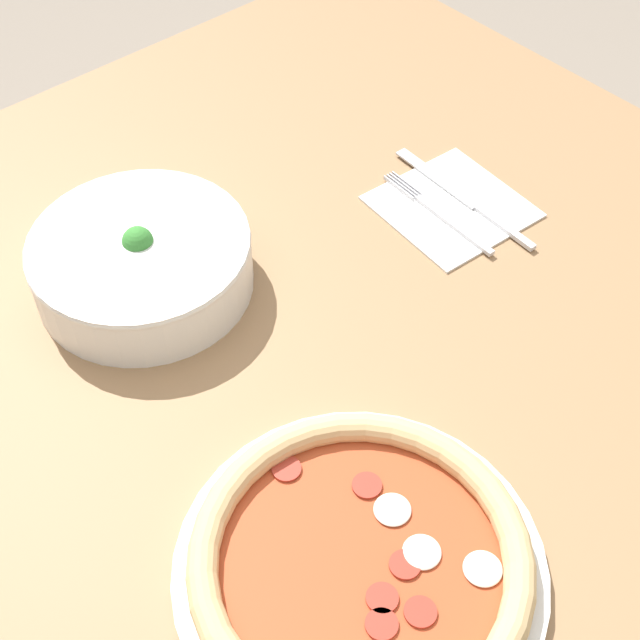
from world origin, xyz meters
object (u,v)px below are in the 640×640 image
at_px(fork, 439,214).
at_px(knife, 469,201).
at_px(pizza, 361,563).
at_px(bowl, 141,260).

relative_size(fork, knife, 0.78).
relative_size(pizza, bowl, 1.33).
bearing_deg(pizza, fork, 35.44).
xyz_separation_m(bowl, knife, (0.35, -0.14, -0.03)).
bearing_deg(knife, bowl, 71.25).
height_order(pizza, knife, pizza).
height_order(pizza, fork, pizza).
bearing_deg(fork, knife, -97.80).
xyz_separation_m(bowl, fork, (0.31, -0.13, -0.03)).
height_order(fork, knife, same).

